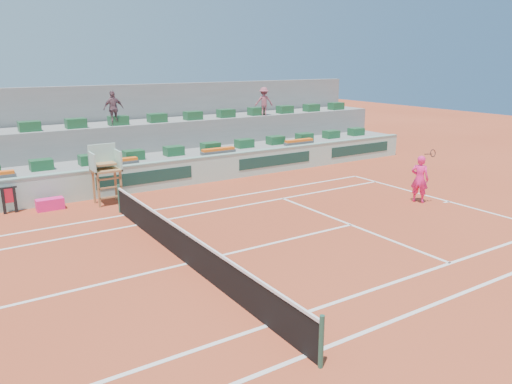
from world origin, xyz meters
TOP-DOWN VIEW (x-y plane):
  - ground at (0.00, 0.00)m, footprint 90.00×90.00m
  - seating_tier_lower at (0.00, 10.70)m, footprint 36.00×4.00m
  - seating_tier_upper at (0.00, 12.30)m, footprint 36.00×2.40m
  - stadium_back_wall at (0.00, 13.90)m, footprint 36.00×0.40m
  - player_bag at (-2.18, 7.76)m, footprint 1.02×0.45m
  - spectator_mid at (1.75, 11.49)m, footprint 0.99×0.45m
  - spectator_right at (10.30, 11.40)m, footprint 1.16×0.94m
  - court_lines at (0.00, 0.00)m, footprint 23.89×11.09m
  - tennis_net at (0.00, 0.00)m, footprint 0.10×11.97m
  - advertising_hoarding at (0.02, 8.50)m, footprint 36.00×0.34m
  - umpire_chair at (0.00, 7.50)m, footprint 1.10×0.90m
  - seat_row_lower at (0.00, 9.80)m, footprint 32.90×0.60m
  - seat_row_upper at (0.00, 11.70)m, footprint 32.90×0.60m
  - flower_planters at (-1.50, 9.00)m, footprint 26.80×0.36m
  - towel_rack at (-3.54, 8.12)m, footprint 0.63×0.11m
  - tennis_player at (10.77, 0.67)m, footprint 0.72×0.98m

SIDE VIEW (x-z plane):
  - ground at x=0.00m, z-range 0.00..0.00m
  - court_lines at x=0.00m, z-range 0.00..0.01m
  - player_bag at x=-2.18m, z-range 0.00..0.45m
  - tennis_net at x=0.00m, z-range -0.02..1.08m
  - seating_tier_lower at x=0.00m, z-range 0.00..1.20m
  - towel_rack at x=-3.54m, z-range 0.09..1.12m
  - advertising_hoarding at x=0.02m, z-range 0.00..1.26m
  - tennis_player at x=10.77m, z-range -0.16..2.12m
  - seating_tier_upper at x=0.00m, z-range 0.00..2.60m
  - flower_planters at x=-1.50m, z-range 1.19..1.47m
  - seat_row_lower at x=0.00m, z-range 1.20..1.64m
  - umpire_chair at x=0.00m, z-range 0.34..2.74m
  - stadium_back_wall at x=0.00m, z-range 0.00..4.40m
  - seat_row_upper at x=0.00m, z-range 2.60..3.04m
  - spectator_right at x=10.30m, z-range 2.60..4.17m
  - spectator_mid at x=1.75m, z-range 2.60..4.25m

